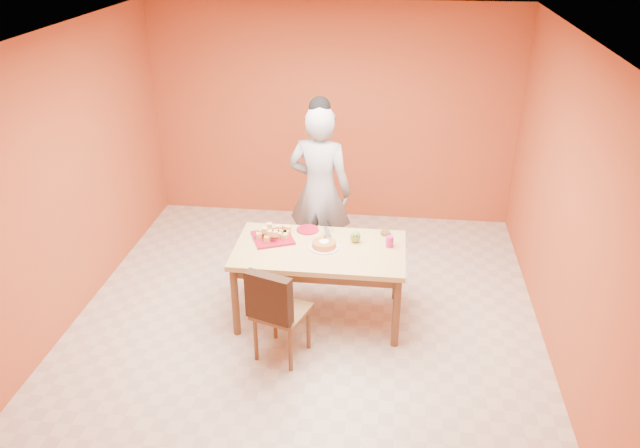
# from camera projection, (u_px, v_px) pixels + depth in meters

# --- Properties ---
(floor) EXTENTS (5.00, 5.00, 0.00)m
(floor) POSITION_uv_depth(u_px,v_px,m) (305.00, 324.00, 6.05)
(floor) COLOR beige
(floor) RESTS_ON ground
(ceiling) EXTENTS (5.00, 5.00, 0.00)m
(ceiling) POSITION_uv_depth(u_px,v_px,m) (301.00, 39.00, 4.84)
(ceiling) COLOR silver
(ceiling) RESTS_ON wall_back
(wall_back) EXTENTS (4.50, 0.00, 4.50)m
(wall_back) POSITION_uv_depth(u_px,v_px,m) (332.00, 115.00, 7.66)
(wall_back) COLOR #B6512A
(wall_back) RESTS_ON floor
(wall_left) EXTENTS (0.00, 5.00, 5.00)m
(wall_left) POSITION_uv_depth(u_px,v_px,m) (59.00, 185.00, 5.68)
(wall_left) COLOR #B6512A
(wall_left) RESTS_ON floor
(wall_right) EXTENTS (0.00, 5.00, 5.00)m
(wall_right) POSITION_uv_depth(u_px,v_px,m) (570.00, 210.00, 5.20)
(wall_right) COLOR #B6512A
(wall_right) RESTS_ON floor
(dining_table) EXTENTS (1.60, 0.90, 0.76)m
(dining_table) POSITION_uv_depth(u_px,v_px,m) (320.00, 257.00, 5.88)
(dining_table) COLOR tan
(dining_table) RESTS_ON floor
(dining_chair) EXTENTS (0.56, 0.62, 0.94)m
(dining_chair) POSITION_uv_depth(u_px,v_px,m) (281.00, 310.00, 5.41)
(dining_chair) COLOR brown
(dining_chair) RESTS_ON floor
(pastry_pile) EXTENTS (0.33, 0.33, 0.11)m
(pastry_pile) POSITION_uv_depth(u_px,v_px,m) (273.00, 232.00, 5.97)
(pastry_pile) COLOR #DFBB5F
(pastry_pile) RESTS_ON pastry_platter
(person) EXTENTS (0.75, 0.56, 1.88)m
(person) POSITION_uv_depth(u_px,v_px,m) (320.00, 191.00, 6.58)
(person) COLOR gray
(person) RESTS_ON floor
(pastry_platter) EXTENTS (0.48, 0.48, 0.02)m
(pastry_platter) POSITION_uv_depth(u_px,v_px,m) (273.00, 238.00, 6.00)
(pastry_platter) COLOR maroon
(pastry_platter) RESTS_ON dining_table
(red_dinner_plate) EXTENTS (0.27, 0.27, 0.01)m
(red_dinner_plate) POSITION_uv_depth(u_px,v_px,m) (308.00, 230.00, 6.16)
(red_dinner_plate) COLOR maroon
(red_dinner_plate) RESTS_ON dining_table
(white_cake_plate) EXTENTS (0.34, 0.34, 0.01)m
(white_cake_plate) POSITION_uv_depth(u_px,v_px,m) (324.00, 247.00, 5.84)
(white_cake_plate) COLOR silver
(white_cake_plate) RESTS_ON dining_table
(sponge_cake) EXTENTS (0.28, 0.28, 0.05)m
(sponge_cake) POSITION_uv_depth(u_px,v_px,m) (324.00, 244.00, 5.83)
(sponge_cake) COLOR orange
(sponge_cake) RESTS_ON white_cake_plate
(cake_server) EXTENTS (0.11, 0.23, 0.01)m
(cake_server) POSITION_uv_depth(u_px,v_px,m) (327.00, 232.00, 5.97)
(cake_server) COLOR white
(cake_server) RESTS_ON sponge_cake
(egg_ornament) EXTENTS (0.10, 0.08, 0.12)m
(egg_ornament) POSITION_uv_depth(u_px,v_px,m) (355.00, 237.00, 5.91)
(egg_ornament) COLOR olive
(egg_ornament) RESTS_ON dining_table
(magenta_glass) EXTENTS (0.07, 0.07, 0.10)m
(magenta_glass) POSITION_uv_depth(u_px,v_px,m) (390.00, 242.00, 5.84)
(magenta_glass) COLOR #C11C7A
(magenta_glass) RESTS_ON dining_table
(checker_tin) EXTENTS (0.11, 0.11, 0.03)m
(checker_tin) POSITION_uv_depth(u_px,v_px,m) (385.00, 233.00, 6.08)
(checker_tin) COLOR #341C0E
(checker_tin) RESTS_ON dining_table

